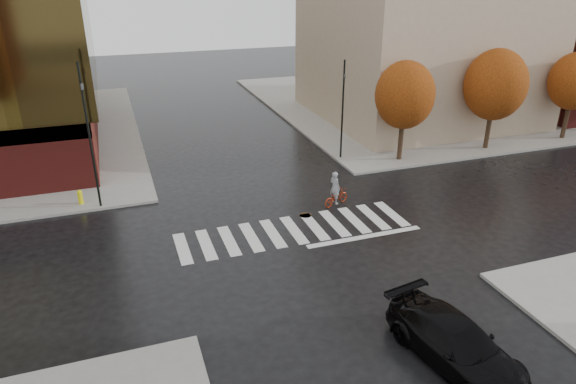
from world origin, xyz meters
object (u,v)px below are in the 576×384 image
(cyclist, at_px, (336,194))
(traffic_light_ne, at_px, (343,105))
(fire_hydrant, at_px, (80,196))
(traffic_light_nw, at_px, (88,127))
(sedan, at_px, (455,343))

(cyclist, distance_m, traffic_light_ne, 7.92)
(traffic_light_ne, xyz_separation_m, fire_hydrant, (-16.43, -2.05, -3.17))
(cyclist, bearing_deg, traffic_light_ne, -49.46)
(traffic_light_nw, bearing_deg, cyclist, 56.76)
(cyclist, xyz_separation_m, traffic_light_nw, (-12.14, 3.80, 3.89))
(cyclist, xyz_separation_m, fire_hydrant, (-13.14, 4.45, -0.08))
(traffic_light_nw, xyz_separation_m, fire_hydrant, (-1.00, 0.65, -3.97))
(traffic_light_nw, bearing_deg, sedan, 17.84)
(cyclist, height_order, fire_hydrant, cyclist)
(cyclist, height_order, traffic_light_nw, traffic_light_nw)
(traffic_light_nw, bearing_deg, fire_hydrant, -139.08)
(sedan, xyz_separation_m, traffic_light_ne, (4.62, 18.92, 2.99))
(traffic_light_nw, distance_m, traffic_light_ne, 15.69)
(sedan, distance_m, fire_hydrant, 20.60)
(cyclist, height_order, traffic_light_ne, traffic_light_ne)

